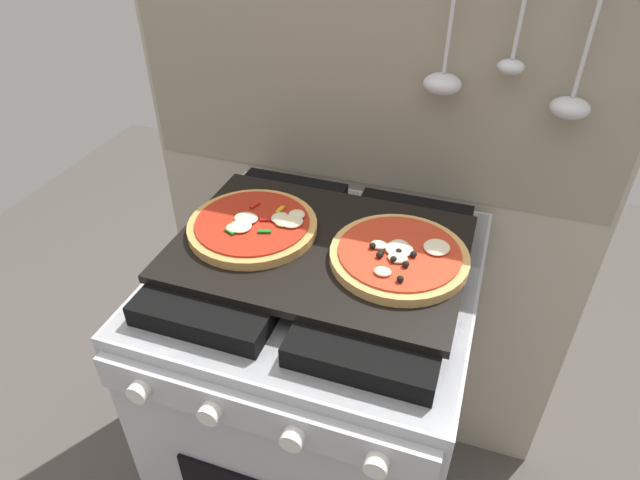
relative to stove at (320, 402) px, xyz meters
The scene contains 5 objects.
kitchen_backsplash 0.48m from the stove, 89.53° to the left, with size 1.10×0.09×1.55m.
stove is the anchor object (origin of this frame).
baking_tray 0.46m from the stove, 90.00° to the left, with size 0.54×0.38×0.02m, color black.
pizza_left 0.50m from the stove, behind, with size 0.25×0.25×0.03m.
pizza_right 0.50m from the stove, ahead, with size 0.25×0.25×0.03m.
Camera 1 is at (0.27, -0.78, 1.53)m, focal length 30.84 mm.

